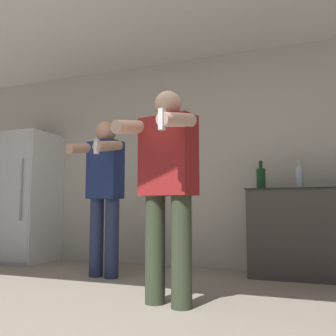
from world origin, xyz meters
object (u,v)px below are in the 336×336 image
object	(u,v)px
refrigerator	(28,197)
person_woman_foreground	(167,182)
bottle_short_whiskey	(261,178)
bottle_clear_vodka	(300,177)
person_man_side	(104,187)

from	to	relation	value
refrigerator	person_woman_foreground	xyz separation A→B (m)	(2.54, -1.41, 0.05)
bottle_short_whiskey	bottle_clear_vodka	world-z (taller)	bottle_clear_vodka
bottle_clear_vodka	person_man_side	world-z (taller)	person_man_side
refrigerator	person_woman_foreground	size ratio (longest dim) A/B	1.06
bottle_clear_vodka	person_woman_foreground	distance (m)	1.72
bottle_short_whiskey	refrigerator	bearing A→B (deg)	-179.09
refrigerator	person_man_side	world-z (taller)	refrigerator
bottle_short_whiskey	person_man_side	size ratio (longest dim) A/B	0.19
refrigerator	bottle_clear_vodka	size ratio (longest dim) A/B	5.42
person_woman_foreground	person_man_side	xyz separation A→B (m)	(-1.01, 0.80, 0.02)
person_man_side	bottle_clear_vodka	bearing A→B (deg)	19.25
bottle_short_whiskey	person_woman_foreground	xyz separation A→B (m)	(-0.51, -1.46, -0.12)
bottle_short_whiskey	person_woman_foreground	world-z (taller)	person_woman_foreground
person_man_side	person_woman_foreground	bearing A→B (deg)	-38.45
refrigerator	bottle_clear_vodka	world-z (taller)	refrigerator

